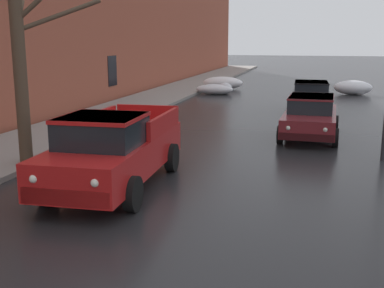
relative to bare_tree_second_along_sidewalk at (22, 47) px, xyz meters
name	(u,v)px	position (x,y,z in m)	size (l,w,h in m)	color
left_sidewalk_slab	(104,117)	(-1.48, 7.98, -3.07)	(3.36, 80.00, 0.14)	gray
snow_bank_near_corner_left	(223,83)	(1.13, 21.43, -2.73)	(2.70, 1.35, 0.83)	white
snow_bank_along_left_kerb	(354,88)	(9.44, 20.06, -2.72)	(2.26, 1.43, 0.86)	white
snow_bank_mid_block_left	(217,89)	(1.36, 18.14, -2.82)	(2.31, 1.15, 0.71)	white
bare_tree_second_along_sidewalk	(22,47)	(0.00, 0.00, 0.00)	(2.23, 1.66, 6.04)	#4C3D2D
pickup_truck_red_approaching_near_lane	(113,150)	(2.90, -1.15, -2.26)	(2.23, 5.22, 1.76)	red
sedan_maroon_parked_kerbside_close	(310,116)	(7.12, 5.98, -2.39)	(2.01, 4.43, 1.42)	maroon
sedan_black_parked_kerbside_mid	(311,96)	(7.03, 11.78, -2.39)	(2.03, 4.40, 1.42)	black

